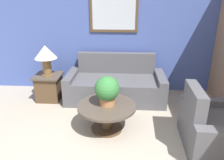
{
  "coord_description": "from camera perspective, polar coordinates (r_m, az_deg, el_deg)",
  "views": [
    {
      "loc": [
        0.33,
        -1.66,
        2.15
      ],
      "look_at": [
        0.06,
        2.23,
        0.64
      ],
      "focal_mm": 35.0,
      "sensor_mm": 36.0,
      "label": 1
    }
  ],
  "objects": [
    {
      "name": "wall_back",
      "position": [
        5.08,
        0.12,
        11.67
      ],
      "size": [
        6.58,
        0.09,
        2.6
      ],
      "color": "#42569E",
      "rests_on": "ground_plane"
    },
    {
      "name": "coffee_table",
      "position": [
        3.69,
        -1.39,
        -8.3
      ],
      "size": [
        0.98,
        0.98,
        0.46
      ],
      "color": "#4C3823",
      "rests_on": "ground_plane"
    },
    {
      "name": "couch_main",
      "position": [
        4.8,
        0.93,
        -1.43
      ],
      "size": [
        2.1,
        0.97,
        0.95
      ],
      "color": "#4C4C51",
      "rests_on": "ground_plane"
    },
    {
      "name": "potted_plant_on_table",
      "position": [
        3.54,
        -1.29,
        -2.62
      ],
      "size": [
        0.41,
        0.41,
        0.49
      ],
      "color": "#9E6B42",
      "rests_on": "coffee_table"
    },
    {
      "name": "side_table",
      "position": [
        4.96,
        -16.09,
        -1.74
      ],
      "size": [
        0.57,
        0.57,
        0.57
      ],
      "color": "#4C3823",
      "rests_on": "ground_plane"
    },
    {
      "name": "armchair",
      "position": [
        3.62,
        24.78,
        -11.54
      ],
      "size": [
        0.89,
        1.09,
        0.95
      ],
      "rotation": [
        0.0,
        0.0,
        1.54
      ],
      "color": "#4C4C51",
      "rests_on": "ground_plane"
    },
    {
      "name": "table_lamp",
      "position": [
        4.74,
        -16.96,
        6.3
      ],
      "size": [
        0.46,
        0.46,
        0.64
      ],
      "color": "brown",
      "rests_on": "side_table"
    }
  ]
}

